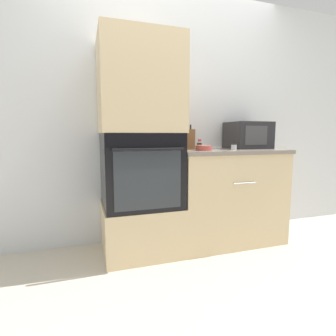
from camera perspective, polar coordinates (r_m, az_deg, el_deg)
ground_plane at (r=2.39m, az=4.33°, el=-19.37°), size 12.00×12.00×0.00m
wall_back at (r=2.73m, az=-0.51°, el=11.05°), size 8.00×0.05×2.50m
oven_cabinet_base at (r=2.47m, az=-5.87°, el=-12.88°), size 0.68×0.60×0.44m
wall_oven at (r=2.34m, az=-6.02°, el=-0.35°), size 0.66×0.64×0.64m
oven_cabinet_upper at (r=2.36m, az=-6.28°, el=17.27°), size 0.68×0.60×0.80m
counter_unit at (r=2.71m, az=12.50°, el=-5.81°), size 1.08×0.63×0.93m
microwave at (r=2.88m, az=16.97°, el=6.82°), size 0.40×0.35×0.27m
knife_block at (r=2.57m, az=4.41°, el=6.27°), size 0.10×0.12×0.24m
bowl at (r=2.40m, az=7.80°, el=4.34°), size 0.15×0.15×0.05m
condiment_jar_near at (r=2.57m, az=14.14°, el=4.54°), size 0.05×0.05×0.06m
condiment_jar_mid at (r=2.76m, az=6.92°, el=5.20°), size 0.04×0.04×0.09m
condiment_jar_far at (r=2.59m, az=6.84°, el=4.73°), size 0.05×0.05×0.06m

